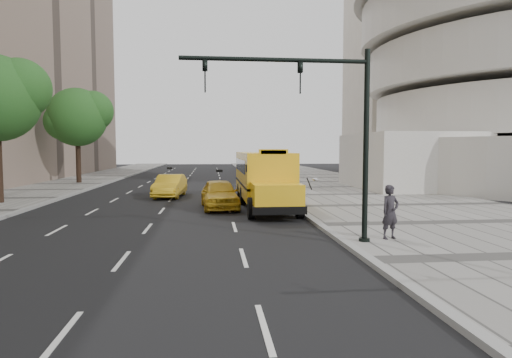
{
  "coord_description": "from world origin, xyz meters",
  "views": [
    {
      "loc": [
        1.58,
        -22.38,
        3.19
      ],
      "look_at": [
        3.5,
        -4.0,
        1.9
      ],
      "focal_mm": 30.0,
      "sensor_mm": 36.0,
      "label": 1
    }
  ],
  "objects": [
    {
      "name": "ground",
      "position": [
        0.0,
        0.0,
        0.0
      ],
      "size": [
        140.0,
        140.0,
        0.0
      ],
      "primitive_type": "plane",
      "color": "black",
      "rests_on": "ground"
    },
    {
      "name": "sidewalk_museum",
      "position": [
        12.0,
        0.0,
        0.07
      ],
      "size": [
        12.0,
        140.0,
        0.15
      ],
      "primitive_type": "cube",
      "color": "gray",
      "rests_on": "ground"
    },
    {
      "name": "curb_museum",
      "position": [
        6.0,
        0.0,
        0.07
      ],
      "size": [
        0.3,
        140.0,
        0.15
      ],
      "primitive_type": "cube",
      "color": "gray",
      "rests_on": "ground"
    },
    {
      "name": "curb_far",
      "position": [
        -8.0,
        0.0,
        0.07
      ],
      "size": [
        0.3,
        140.0,
        0.15
      ],
      "primitive_type": "cube",
      "color": "gray",
      "rests_on": "ground"
    },
    {
      "name": "guggenheim",
      "position": [
        29.37,
        18.51,
        13.58
      ],
      "size": [
        33.2,
        42.2,
        35.0
      ],
      "color": "silver",
      "rests_on": "ground"
    },
    {
      "name": "tree_c",
      "position": [
        -10.4,
        18.1,
        6.13
      ],
      "size": [
        5.91,
        5.25,
        8.71
      ],
      "color": "black",
      "rests_on": "ground"
    },
    {
      "name": "school_bus",
      "position": [
        4.5,
        1.78,
        1.76
      ],
      "size": [
        2.96,
        11.56,
        3.19
      ],
      "color": "yellow",
      "rests_on": "ground"
    },
    {
      "name": "taxi_near",
      "position": [
        2.0,
        0.63,
        0.79
      ],
      "size": [
        2.17,
        4.74,
        1.57
      ],
      "primitive_type": "imported",
      "rotation": [
        0.0,
        0.0,
        0.07
      ],
      "color": "gold",
      "rests_on": "ground"
    },
    {
      "name": "taxi_far",
      "position": [
        -1.19,
        6.46,
        0.75
      ],
      "size": [
        2.04,
        4.68,
        1.5
      ],
      "primitive_type": "imported",
      "rotation": [
        0.0,
        0.0,
        -0.1
      ],
      "color": "gold",
      "rests_on": "ground"
    },
    {
      "name": "pedestrian",
      "position": [
        7.6,
        -8.58,
        1.07
      ],
      "size": [
        0.77,
        0.62,
        1.84
      ],
      "primitive_type": "imported",
      "rotation": [
        0.0,
        0.0,
        0.3
      ],
      "color": "#262329",
      "rests_on": "sidewalk_museum"
    },
    {
      "name": "traffic_signal",
      "position": [
        5.19,
        -8.86,
        4.09
      ],
      "size": [
        6.18,
        0.36,
        6.4
      ],
      "color": "black",
      "rests_on": "ground"
    }
  ]
}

